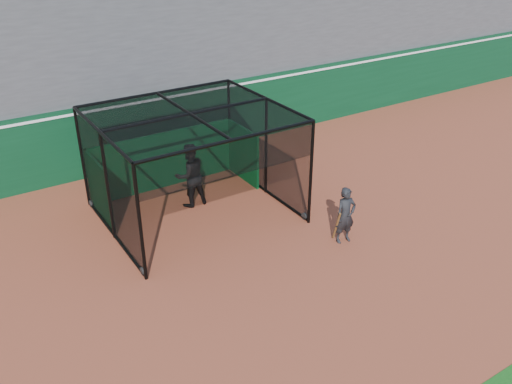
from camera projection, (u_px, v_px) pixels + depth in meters
ground at (259, 286)px, 13.41m from camera, size 120.00×120.00×0.00m
outfield_wall at (129, 132)px, 19.15m from camera, size 50.00×0.50×2.50m
grandstand at (83, 22)px, 20.49m from camera, size 50.00×7.85×8.95m
batting_cage at (193, 166)px, 15.88m from camera, size 5.24×4.71×3.19m
batter at (190, 175)px, 16.62m from camera, size 1.00×0.79×2.04m
on_deck_player at (345, 215)px, 14.84m from camera, size 0.65×0.47×1.65m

